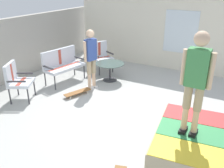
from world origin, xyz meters
TOP-DOWN VIEW (x-y plane):
  - ground_plane at (0.00, 0.00)m, footprint 12.00×12.00m
  - back_wall_cinderblock at (0.00, 4.00)m, footprint 9.00×0.20m
  - house_facade at (3.80, 0.49)m, footprint 0.23×6.00m
  - skate_ramp at (-0.83, -1.95)m, footprint 1.96×2.31m
  - patio_bench at (0.95, 2.48)m, footprint 1.33×0.78m
  - patio_chair_near_house at (2.33, 1.92)m, footprint 0.81×0.78m
  - patio_chair_by_wall at (-0.64, 2.68)m, footprint 0.81×0.78m
  - patio_table at (1.71, 1.22)m, footprint 0.90×0.90m
  - person_watching at (0.94, 1.39)m, footprint 0.47×0.31m
  - person_skater at (-0.91, -1.77)m, footprint 0.25×0.48m
  - skateboard_by_bench at (0.33, 1.47)m, footprint 0.82×0.48m

SIDE VIEW (x-z plane):
  - ground_plane at x=0.00m, z-range -0.10..0.00m
  - skateboard_by_bench at x=0.33m, z-range 0.03..0.14m
  - skate_ramp at x=-0.83m, z-range 0.00..0.58m
  - patio_table at x=1.71m, z-range 0.12..0.69m
  - patio_chair_near_house at x=2.33m, z-range 0.10..1.12m
  - patio_chair_by_wall at x=-0.64m, z-range 0.10..1.12m
  - patio_bench at x=0.95m, z-range 0.11..1.13m
  - back_wall_cinderblock at x=0.00m, z-range 0.00..1.91m
  - person_watching at x=0.94m, z-range 0.15..1.87m
  - house_facade at x=3.80m, z-range 0.00..2.66m
  - person_skater at x=-0.91m, z-range 0.73..2.44m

